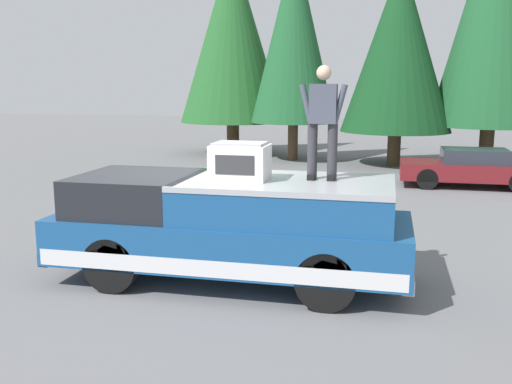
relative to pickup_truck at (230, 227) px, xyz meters
name	(u,v)px	position (x,y,z in m)	size (l,w,h in m)	color
ground_plane	(202,275)	(0.14, 0.53, -0.87)	(90.00, 90.00, 0.00)	slate
pickup_truck	(230,227)	(0.00, 0.00, 0.00)	(2.01, 5.54, 1.65)	navy
compressor_unit	(240,161)	(-0.09, -0.19, 1.05)	(0.65, 0.84, 0.56)	white
person_on_truck_bed	(323,119)	(0.19, -1.39, 1.68)	(0.29, 0.72, 1.69)	#333338
parked_car_maroon	(471,168)	(9.75, -4.81, -0.29)	(1.64, 4.10, 1.16)	maroon
conifer_left	(497,4)	(14.92, -6.02, 5.07)	(4.43, 4.43, 10.41)	#4C3826
conifer_center_left	(398,47)	(14.21, -2.57, 3.57)	(4.16, 4.16, 7.63)	#4C3826
conifer_center_right	(294,34)	(14.77, 1.46, 4.14)	(3.42, 3.42, 8.51)	#4C3826
conifer_right	(232,35)	(16.51, 4.48, 4.30)	(4.63, 4.63, 8.96)	#4C3826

